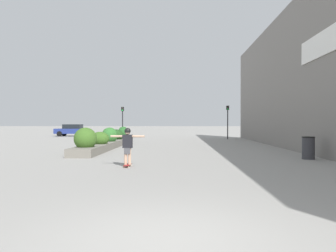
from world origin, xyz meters
The scene contains 10 objects.
ground_plane centered at (0.00, 0.00, 0.00)m, with size 300.00×300.00×0.00m, color gray.
building_wall_right centered at (7.40, 12.81, 4.65)m, with size 0.67×39.72×9.28m.
planter_box centered at (-4.79, 17.60, 0.49)m, with size 1.33×13.86×1.47m.
skateboard centered at (-1.87, 7.88, 0.07)m, with size 0.26×0.75×0.09m.
skateboarder centered at (-1.87, 7.88, 0.96)m, with size 1.35×0.25×1.44m.
trash_bin centered at (6.28, 10.87, 0.54)m, with size 0.60×0.60×1.07m.
car_leftmost centered at (-13.53, 36.19, 0.79)m, with size 4.03×1.87×1.51m.
car_center_left centered at (13.71, 35.95, 0.78)m, with size 4.78×1.91×1.46m.
traffic_light_left centered at (-5.92, 29.74, 2.33)m, with size 0.28×0.30×3.41m.
traffic_light_right centered at (5.16, 29.37, 2.38)m, with size 0.28×0.30×3.50m.
Camera 1 is at (0.18, -4.87, 1.74)m, focal length 35.00 mm.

